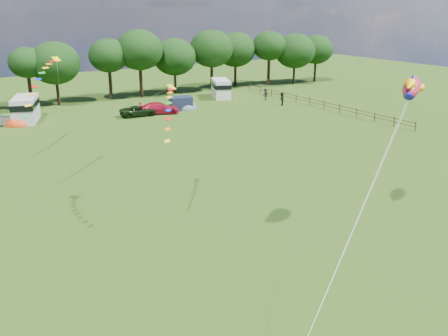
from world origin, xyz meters
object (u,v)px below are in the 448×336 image
campervan_c (26,108)px  walker_a (281,99)px  tent_orange (18,125)px  car_c (159,108)px  car_d (139,111)px  tent_greyblue (184,108)px  fish_kite (411,88)px  campervan_d (221,88)px  walker_b (265,94)px

campervan_c → walker_a: size_ratio=3.63×
tent_orange → walker_a: (34.46, -7.14, 0.90)m
car_c → car_d: size_ratio=1.04×
car_d → walker_a: (20.08, -4.26, 0.26)m
tent_orange → tent_greyblue: size_ratio=0.78×
campervan_c → fish_kite: (15.06, -44.22, 7.24)m
walker_a → tent_orange: bearing=-50.4°
campervan_c → walker_a: campervan_c is taller
campervan_d → tent_orange: 30.84m
car_d → walker_b: (20.66, 0.32, 0.20)m
car_d → campervan_c: 13.77m
tent_orange → fish_kite: fish_kite is taller
campervan_c → fish_kite: fish_kite is taller
walker_a → walker_b: bearing=-135.8°
campervan_d → fish_kite: bearing=-174.6°
campervan_d → tent_greyblue: size_ratio=1.50×
car_d → tent_orange: 14.68m
car_d → campervan_c: bearing=74.9°
campervan_c → campervan_d: bearing=-67.7°
campervan_c → walker_b: (33.59, -4.32, -0.76)m
car_c → tent_orange: (-17.22, 3.06, -0.73)m
campervan_c → walker_b: size_ratio=3.88×
fish_kite → walker_b: 44.72m
fish_kite → walker_a: 40.42m
campervan_c → tent_greyblue: 20.55m
tent_orange → fish_kite: bearing=-68.8°
car_c → fish_kite: bearing=-162.1°
campervan_d → tent_greyblue: 10.33m
walker_a → walker_b: (0.57, 4.58, -0.06)m
car_d → tent_greyblue: (7.25, 1.17, -0.64)m
car_c → walker_b: bearing=-69.5°
car_c → walker_a: size_ratio=2.72×
campervan_c → tent_greyblue: bearing=-80.2°
car_c → walker_a: walker_a is taller
campervan_d → car_c: bearing=137.4°
tent_orange → campervan_d: bearing=5.8°
campervan_d → walker_a: 10.96m
tent_orange → walker_b: (35.04, -2.57, 0.84)m
tent_greyblue → fish_kite: 42.02m
tent_orange → car_c: bearing=-10.1°
campervan_c → tent_orange: campervan_c is taller
campervan_d → walker_b: 7.20m
car_d → walker_a: 20.53m
car_c → campervan_d: size_ratio=0.83×
car_d → tent_greyblue: bearing=-76.2°
walker_a → campervan_d: bearing=-108.3°
tent_orange → walker_a: size_ratio=1.70×
campervan_c → tent_greyblue: size_ratio=1.66×
car_d → campervan_d: size_ratio=0.80×
campervan_d → walker_b: campervan_d is taller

